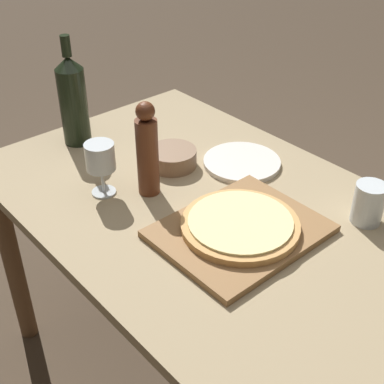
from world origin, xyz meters
name	(u,v)px	position (x,y,z in m)	size (l,w,h in m)	color
dining_table	(221,242)	(0.00, 0.00, 0.62)	(0.82, 1.37, 0.72)	#9E8966
cutting_board	(240,231)	(-0.03, -0.09, 0.73)	(0.38, 0.30, 0.02)	olive
pizza	(240,224)	(-0.03, -0.09, 0.75)	(0.28, 0.28, 0.02)	tan
wine_bottle	(73,100)	(-0.08, 0.56, 0.86)	(0.08, 0.08, 0.33)	black
pepper_mill	(147,151)	(-0.08, 0.20, 0.85)	(0.06, 0.06, 0.26)	#5B2D19
wine_glass	(100,159)	(-0.18, 0.27, 0.83)	(0.08, 0.08, 0.15)	silver
small_bowl	(172,158)	(0.05, 0.26, 0.75)	(0.14, 0.14, 0.05)	#84664C
drinking_tumbler	(368,203)	(0.24, -0.26, 0.77)	(0.08, 0.08, 0.10)	silver
dinner_plate	(242,162)	(0.20, 0.13, 0.73)	(0.22, 0.22, 0.01)	silver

